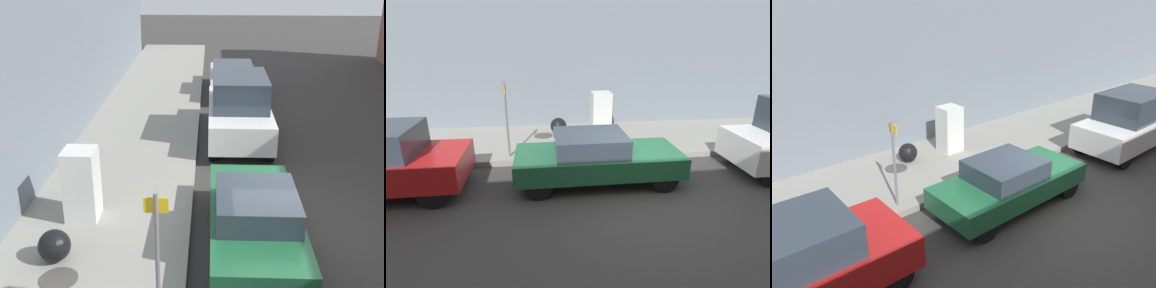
{
  "view_description": "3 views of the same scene",
  "coord_description": "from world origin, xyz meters",
  "views": [
    {
      "loc": [
        -1.82,
        -9.37,
        5.67
      ],
      "look_at": [
        -2.25,
        1.58,
        1.33
      ],
      "focal_mm": 45.0,
      "sensor_mm": 36.0,
      "label": 1
    },
    {
      "loc": [
        6.43,
        -2.28,
        3.81
      ],
      "look_at": [
        -1.69,
        -1.28,
        0.82
      ],
      "focal_mm": 28.0,
      "sensor_mm": 36.0,
      "label": 2
    },
    {
      "loc": [
        5.18,
        -7.49,
        5.46
      ],
      "look_at": [
        -2.46,
        -1.15,
        1.39
      ],
      "focal_mm": 35.0,
      "sensor_mm": 36.0,
      "label": 3
    }
  ],
  "objects": [
    {
      "name": "ground_plane",
      "position": [
        0.0,
        0.0,
        0.0
      ],
      "size": [
        80.0,
        80.0,
        0.0
      ],
      "primitive_type": "plane",
      "color": "#383533"
    },
    {
      "name": "parked_sedan_green",
      "position": [
        -0.89,
        -0.89,
        0.72
      ],
      "size": [
        1.79,
        4.39,
        1.39
      ],
      "color": "#1E6038",
      "rests_on": "ground"
    },
    {
      "name": "sidewalk_slab",
      "position": [
        -4.12,
        0.0,
        0.09
      ],
      "size": [
        3.82,
        44.0,
        0.18
      ],
      "primitive_type": "cube",
      "color": "gray",
      "rests_on": "ground"
    },
    {
      "name": "manhole_cover",
      "position": [
        -4.52,
        -2.28,
        0.19
      ],
      "size": [
        0.7,
        0.7,
        0.02
      ],
      "primitive_type": "cylinder",
      "color": "#47443F",
      "rests_on": "sidewalk_slab"
    },
    {
      "name": "building_facade_near",
      "position": [
        -7.08,
        0.0,
        4.49
      ],
      "size": [
        2.1,
        39.6,
        8.99
      ],
      "primitive_type": "cube",
      "color": "slate",
      "rests_on": "ground"
    },
    {
      "name": "street_sign_post",
      "position": [
        -2.57,
        -3.36,
        1.5
      ],
      "size": [
        0.36,
        0.07,
        2.35
      ],
      "color": "slate",
      "rests_on": "sidewalk_slab"
    },
    {
      "name": "trash_bag",
      "position": [
        -4.75,
        -1.67,
        0.49
      ],
      "size": [
        0.62,
        0.62,
        0.62
      ],
      "primitive_type": "sphere",
      "color": "black",
      "rests_on": "sidewalk_slab"
    },
    {
      "name": "discarded_refrigerator",
      "position": [
        -4.6,
        -0.03,
        0.99
      ],
      "size": [
        0.7,
        0.72,
        1.61
      ],
      "color": "silver",
      "rests_on": "sidewalk_slab"
    }
  ]
}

